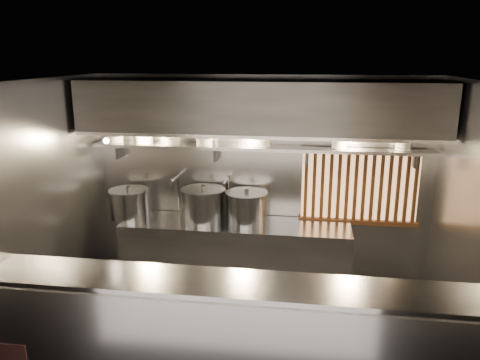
% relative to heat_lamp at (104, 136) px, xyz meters
% --- Properties ---
extents(floor, '(4.50, 4.50, 0.00)m').
position_rel_heat_lamp_xyz_m(floor, '(1.90, -0.85, -2.07)').
color(floor, black).
rests_on(floor, ground).
extents(ceiling, '(4.50, 4.50, 0.00)m').
position_rel_heat_lamp_xyz_m(ceiling, '(1.90, -0.85, 0.73)').
color(ceiling, black).
rests_on(ceiling, wall_back).
extents(wall_back, '(4.50, 0.00, 4.50)m').
position_rel_heat_lamp_xyz_m(wall_back, '(1.90, 0.65, -0.67)').
color(wall_back, gray).
rests_on(wall_back, floor).
extents(wall_left, '(0.00, 3.00, 3.00)m').
position_rel_heat_lamp_xyz_m(wall_left, '(-0.35, -0.85, -0.67)').
color(wall_left, gray).
rests_on(wall_left, floor).
extents(wall_right, '(0.00, 3.00, 3.00)m').
position_rel_heat_lamp_xyz_m(wall_right, '(4.15, -0.85, -0.67)').
color(wall_right, gray).
rests_on(wall_right, floor).
extents(serving_counter, '(4.50, 0.56, 1.13)m').
position_rel_heat_lamp_xyz_m(serving_counter, '(1.90, -1.81, -1.50)').
color(serving_counter, '#9C9CA1').
rests_on(serving_counter, floor).
extents(cooking_bench, '(3.00, 0.70, 0.90)m').
position_rel_heat_lamp_xyz_m(cooking_bench, '(1.60, 0.28, -1.62)').
color(cooking_bench, '#9C9CA1').
rests_on(cooking_bench, floor).
extents(bowl_shelf, '(4.40, 0.34, 0.04)m').
position_rel_heat_lamp_xyz_m(bowl_shelf, '(1.90, 0.47, -0.19)').
color(bowl_shelf, '#9C9CA1').
rests_on(bowl_shelf, wall_back).
extents(exhaust_hood, '(4.40, 0.81, 0.65)m').
position_rel_heat_lamp_xyz_m(exhaust_hood, '(1.90, 0.25, 0.36)').
color(exhaust_hood, '#2D2D30').
rests_on(exhaust_hood, ceiling).
extents(wood_screen, '(1.56, 0.09, 1.04)m').
position_rel_heat_lamp_xyz_m(wood_screen, '(3.20, 0.60, -0.69)').
color(wood_screen, '#ECAB6A').
rests_on(wood_screen, wall_back).
extents(faucet_left, '(0.04, 0.30, 0.50)m').
position_rel_heat_lamp_xyz_m(faucet_left, '(0.75, 0.52, -0.76)').
color(faucet_left, silver).
rests_on(faucet_left, wall_back).
extents(faucet_right, '(0.04, 0.30, 0.50)m').
position_rel_heat_lamp_xyz_m(faucet_right, '(1.45, 0.52, -0.76)').
color(faucet_right, silver).
rests_on(faucet_right, wall_back).
extents(heat_lamp, '(0.25, 0.35, 0.20)m').
position_rel_heat_lamp_xyz_m(heat_lamp, '(0.00, 0.00, 0.00)').
color(heat_lamp, '#9C9CA1').
rests_on(heat_lamp, exhaust_hood).
extents(pendant_bulb, '(0.09, 0.09, 0.19)m').
position_rel_heat_lamp_xyz_m(pendant_bulb, '(1.80, 0.35, -0.11)').
color(pendant_bulb, '#2D2D30').
rests_on(pendant_bulb, exhaust_hood).
extents(stock_pot_left, '(0.69, 0.69, 0.44)m').
position_rel_heat_lamp_xyz_m(stock_pot_left, '(0.15, 0.29, -0.97)').
color(stock_pot_left, '#9C9CA1').
rests_on(stock_pot_left, cooking_bench).
extents(stock_pot_mid, '(0.71, 0.71, 0.48)m').
position_rel_heat_lamp_xyz_m(stock_pot_mid, '(1.16, 0.33, -0.95)').
color(stock_pot_mid, '#9C9CA1').
rests_on(stock_pot_mid, cooking_bench).
extents(stock_pot_right, '(0.72, 0.72, 0.46)m').
position_rel_heat_lamp_xyz_m(stock_pot_right, '(1.74, 0.33, -0.96)').
color(stock_pot_right, '#9C9CA1').
rests_on(stock_pot_right, cooking_bench).
extents(bowl_stack_0, '(0.24, 0.24, 0.09)m').
position_rel_heat_lamp_xyz_m(bowl_stack_0, '(-0.07, 0.47, -0.12)').
color(bowl_stack_0, silver).
rests_on(bowl_stack_0, bowl_shelf).
extents(bowl_stack_1, '(0.24, 0.24, 0.09)m').
position_rel_heat_lamp_xyz_m(bowl_stack_1, '(0.35, 0.47, -0.12)').
color(bowl_stack_1, silver).
rests_on(bowl_stack_1, bowl_shelf).
extents(bowl_stack_2, '(0.21, 0.21, 0.09)m').
position_rel_heat_lamp_xyz_m(bowl_stack_2, '(0.73, 0.47, -0.12)').
color(bowl_stack_2, silver).
rests_on(bowl_stack_2, bowl_shelf).
extents(bowl_stack_3, '(0.23, 0.23, 0.09)m').
position_rel_heat_lamp_xyz_m(bowl_stack_3, '(1.16, 0.47, -0.12)').
color(bowl_stack_3, silver).
rests_on(bowl_stack_3, bowl_shelf).
extents(bowl_stack_4, '(0.21, 0.21, 0.09)m').
position_rel_heat_lamp_xyz_m(bowl_stack_4, '(1.92, 0.47, -0.12)').
color(bowl_stack_4, silver).
rests_on(bowl_stack_4, bowl_shelf).
extents(bowl_stack_5, '(0.20, 0.20, 0.13)m').
position_rel_heat_lamp_xyz_m(bowl_stack_5, '(2.89, 0.47, -0.10)').
color(bowl_stack_5, silver).
rests_on(bowl_stack_5, bowl_shelf).
extents(bowl_stack_6, '(0.21, 0.21, 0.13)m').
position_rel_heat_lamp_xyz_m(bowl_stack_6, '(3.67, 0.47, -0.10)').
color(bowl_stack_6, silver).
rests_on(bowl_stack_6, bowl_shelf).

